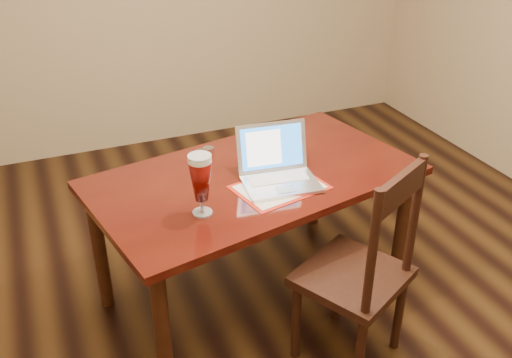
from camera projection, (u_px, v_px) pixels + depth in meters
name	position (u px, v px, depth m)	size (l,w,h in m)	color
ground	(293.00, 316.00, 3.09)	(5.00, 5.00, 0.00)	black
dining_table	(254.00, 189.00, 2.93)	(1.79, 1.23, 1.06)	#431008
dining_chair	(360.00, 273.00, 2.60)	(0.61, 0.60, 1.09)	black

